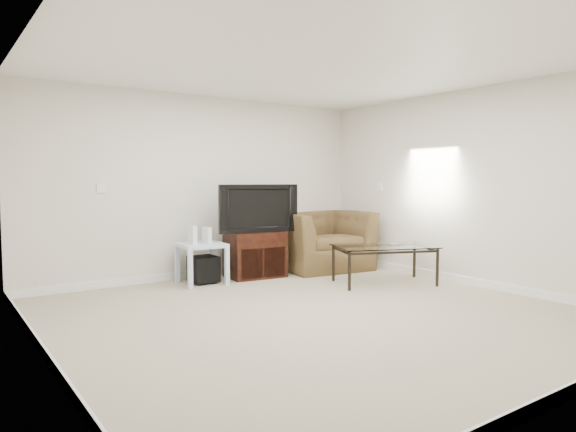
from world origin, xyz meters
TOP-DOWN VIEW (x-y plane):
  - floor at (0.00, 0.00)m, footprint 5.00×5.00m
  - ceiling at (0.00, 0.00)m, footprint 5.00×5.00m
  - wall_back at (0.00, 2.50)m, footprint 5.00×0.02m
  - wall_left at (-2.50, 0.00)m, footprint 0.02×5.00m
  - wall_right at (2.50, 0.00)m, footprint 0.02×5.00m
  - plate_back at (-1.40, 2.49)m, footprint 0.12×0.02m
  - plate_right_switch at (2.49, 1.60)m, footprint 0.02×0.09m
  - plate_right_outlet at (2.49, 1.30)m, footprint 0.02×0.08m
  - tv_stand at (0.54, 2.05)m, footprint 0.82×0.61m
  - dvd_player at (0.54, 2.01)m, footprint 0.43×0.33m
  - television at (0.54, 2.02)m, footprint 1.07×0.40m
  - side_table at (-0.27, 2.05)m, footprint 0.59×0.59m
  - subwoofer at (-0.24, 2.07)m, footprint 0.34×0.34m
  - game_console at (-0.41, 2.04)m, footprint 0.06×0.18m
  - game_case at (-0.21, 2.02)m, footprint 0.07×0.16m
  - recliner at (1.71, 2.05)m, footprint 1.43×1.03m
  - coffee_table at (1.66, 0.68)m, footprint 1.44×1.14m
  - remote at (1.84, 0.65)m, footprint 0.20×0.07m

SIDE VIEW (x-z plane):
  - floor at x=0.00m, z-range 0.00..0.00m
  - subwoofer at x=-0.24m, z-range 0.02..0.35m
  - coffee_table at x=1.66m, z-range 0.00..0.49m
  - side_table at x=-0.27m, z-range 0.00..0.53m
  - plate_right_outlet at x=2.49m, z-range 0.24..0.36m
  - tv_stand at x=0.54m, z-range 0.00..0.64m
  - remote at x=1.84m, z-range 0.50..0.52m
  - dvd_player at x=0.54m, z-range 0.50..0.56m
  - recliner at x=1.71m, z-range 0.00..1.16m
  - game_case at x=-0.21m, z-range 0.53..0.74m
  - game_console at x=-0.41m, z-range 0.53..0.77m
  - television at x=0.54m, z-range 0.64..1.29m
  - wall_back at x=0.00m, z-range 0.00..2.50m
  - wall_left at x=-2.50m, z-range 0.00..2.50m
  - wall_right at x=2.50m, z-range 0.00..2.50m
  - plate_back at x=-1.40m, z-range 1.19..1.31m
  - plate_right_switch at x=2.49m, z-range 1.19..1.31m
  - ceiling at x=0.00m, z-range 2.50..2.50m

